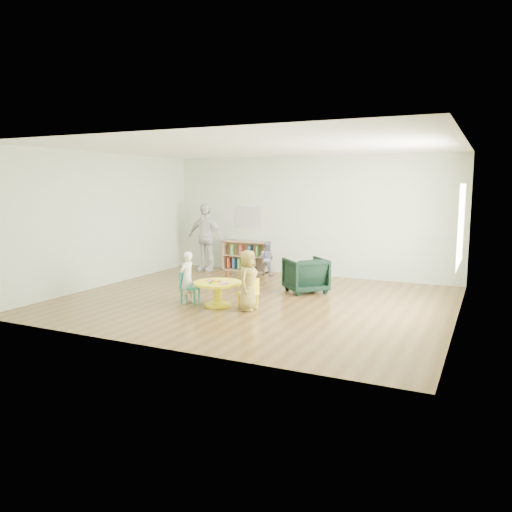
# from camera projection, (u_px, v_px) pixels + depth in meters

# --- Properties ---
(room) EXTENTS (7.10, 7.00, 2.80)m
(room) POSITION_uv_depth(u_px,v_px,m) (255.00, 198.00, 9.00)
(room) COLOR brown
(room) RESTS_ON ground
(activity_table) EXTENTS (0.86, 0.86, 0.47)m
(activity_table) POSITION_uv_depth(u_px,v_px,m) (218.00, 289.00, 8.83)
(activity_table) COLOR #FFF515
(activity_table) RESTS_ON ground
(kid_chair_left) EXTENTS (0.37, 0.37, 0.58)m
(kid_chair_left) POSITION_uv_depth(u_px,v_px,m) (188.00, 286.00, 9.07)
(kid_chair_left) COLOR teal
(kid_chair_left) RESTS_ON ground
(kid_chair_right) EXTENTS (0.38, 0.38, 0.54)m
(kid_chair_right) POSITION_uv_depth(u_px,v_px,m) (249.00, 293.00, 8.59)
(kid_chair_right) COLOR #FFF515
(kid_chair_right) RESTS_ON ground
(bookshelf) EXTENTS (1.20, 0.30, 0.75)m
(bookshelf) POSITION_uv_depth(u_px,v_px,m) (246.00, 256.00, 12.46)
(bookshelf) COLOR tan
(bookshelf) RESTS_ON ground
(alphabet_poster) EXTENTS (0.74, 0.01, 0.54)m
(alphabet_poster) POSITION_uv_depth(u_px,v_px,m) (248.00, 217.00, 12.43)
(alphabet_poster) COLOR silver
(alphabet_poster) RESTS_ON ground
(armchair) EXTENTS (1.07, 1.07, 0.70)m
(armchair) POSITION_uv_depth(u_px,v_px,m) (306.00, 275.00, 9.94)
(armchair) COLOR black
(armchair) RESTS_ON ground
(child_left) EXTENTS (0.25, 0.36, 0.94)m
(child_left) POSITION_uv_depth(u_px,v_px,m) (187.00, 278.00, 9.01)
(child_left) COLOR white
(child_left) RESTS_ON ground
(child_right) EXTENTS (0.37, 0.53, 1.04)m
(child_right) POSITION_uv_depth(u_px,v_px,m) (248.00, 280.00, 8.48)
(child_right) COLOR yellow
(child_right) RESTS_ON ground
(toddler) EXTENTS (0.39, 0.30, 0.80)m
(toddler) POSITION_uv_depth(u_px,v_px,m) (267.00, 259.00, 11.82)
(toddler) COLOR #1A2043
(toddler) RESTS_ON ground
(adult_caretaker) EXTENTS (1.00, 0.45, 1.69)m
(adult_caretaker) POSITION_uv_depth(u_px,v_px,m) (205.00, 237.00, 12.42)
(adult_caretaker) COLOR white
(adult_caretaker) RESTS_ON ground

